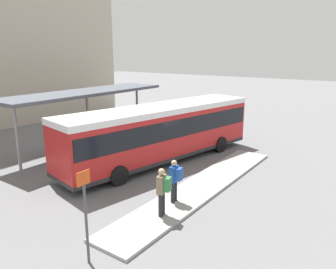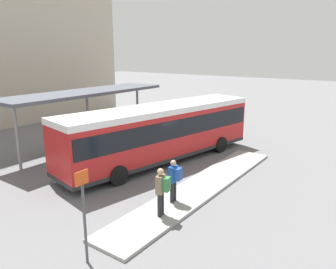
{
  "view_description": "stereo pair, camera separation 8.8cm",
  "coord_description": "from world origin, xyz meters",
  "px_view_note": "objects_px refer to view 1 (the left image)",
  "views": [
    {
      "loc": [
        -13.84,
        -10.28,
        5.91
      ],
      "look_at": [
        0.6,
        0.0,
        1.39
      ],
      "focal_mm": 35.0,
      "sensor_mm": 36.0,
      "label": 1
    },
    {
      "loc": [
        -13.79,
        -10.35,
        5.91
      ],
      "look_at": [
        0.6,
        0.0,
        1.39
      ],
      "focal_mm": 35.0,
      "sensor_mm": 36.0,
      "label": 2
    }
  ],
  "objects_px": {
    "city_bus": "(162,129)",
    "platform_sign": "(86,213)",
    "pedestrian_companion": "(163,189)",
    "bicycle_green": "(195,120)",
    "bicycle_yellow": "(206,121)",
    "potted_planter_near_shelter": "(157,131)",
    "pedestrian_waiting": "(175,178)"
  },
  "relations": [
    {
      "from": "city_bus",
      "to": "platform_sign",
      "type": "distance_m",
      "value": 9.23
    },
    {
      "from": "pedestrian_companion",
      "to": "bicycle_green",
      "type": "bearing_deg",
      "value": -77.81
    },
    {
      "from": "bicycle_yellow",
      "to": "potted_planter_near_shelter",
      "type": "distance_m",
      "value": 6.37
    },
    {
      "from": "city_bus",
      "to": "bicycle_green",
      "type": "bearing_deg",
      "value": 31.18
    },
    {
      "from": "pedestrian_waiting",
      "to": "pedestrian_companion",
      "type": "xyz_separation_m",
      "value": [
        -1.18,
        -0.28,
        0.04
      ]
    },
    {
      "from": "pedestrian_waiting",
      "to": "bicycle_green",
      "type": "height_order",
      "value": "pedestrian_waiting"
    },
    {
      "from": "pedestrian_companion",
      "to": "potted_planter_near_shelter",
      "type": "bearing_deg",
      "value": -65.94
    },
    {
      "from": "pedestrian_waiting",
      "to": "platform_sign",
      "type": "xyz_separation_m",
      "value": [
        -4.49,
        -0.06,
        0.45
      ]
    },
    {
      "from": "city_bus",
      "to": "potted_planter_near_shelter",
      "type": "distance_m",
      "value": 4.21
    },
    {
      "from": "pedestrian_waiting",
      "to": "bicycle_yellow",
      "type": "bearing_deg",
      "value": -71.71
    },
    {
      "from": "pedestrian_companion",
      "to": "potted_planter_near_shelter",
      "type": "distance_m",
      "value": 10.5
    },
    {
      "from": "city_bus",
      "to": "potted_planter_near_shelter",
      "type": "xyz_separation_m",
      "value": [
        3.04,
        2.68,
        -1.11
      ]
    },
    {
      "from": "pedestrian_companion",
      "to": "bicycle_yellow",
      "type": "distance_m",
      "value": 15.87
    },
    {
      "from": "bicycle_green",
      "to": "potted_planter_near_shelter",
      "type": "xyz_separation_m",
      "value": [
        -5.93,
        -0.57,
        0.33
      ]
    },
    {
      "from": "bicycle_yellow",
      "to": "platform_sign",
      "type": "bearing_deg",
      "value": -62.68
    },
    {
      "from": "pedestrian_waiting",
      "to": "bicycle_yellow",
      "type": "height_order",
      "value": "pedestrian_waiting"
    },
    {
      "from": "pedestrian_waiting",
      "to": "pedestrian_companion",
      "type": "height_order",
      "value": "pedestrian_companion"
    },
    {
      "from": "pedestrian_waiting",
      "to": "city_bus",
      "type": "bearing_deg",
      "value": -53.79
    },
    {
      "from": "pedestrian_waiting",
      "to": "potted_planter_near_shelter",
      "type": "relative_size",
      "value": 1.29
    },
    {
      "from": "potted_planter_near_shelter",
      "to": "platform_sign",
      "type": "relative_size",
      "value": 0.48
    },
    {
      "from": "platform_sign",
      "to": "bicycle_yellow",
      "type": "bearing_deg",
      "value": 18.71
    },
    {
      "from": "city_bus",
      "to": "pedestrian_companion",
      "type": "relative_size",
      "value": 6.78
    },
    {
      "from": "potted_planter_near_shelter",
      "to": "pedestrian_companion",
      "type": "bearing_deg",
      "value": -141.4
    },
    {
      "from": "bicycle_green",
      "to": "bicycle_yellow",
      "type": "bearing_deg",
      "value": -154.47
    },
    {
      "from": "city_bus",
      "to": "pedestrian_waiting",
      "type": "relative_size",
      "value": 7.08
    },
    {
      "from": "city_bus",
      "to": "pedestrian_waiting",
      "type": "height_order",
      "value": "city_bus"
    },
    {
      "from": "city_bus",
      "to": "potted_planter_near_shelter",
      "type": "bearing_deg",
      "value": 52.65
    },
    {
      "from": "bicycle_yellow",
      "to": "city_bus",
      "type": "bearing_deg",
      "value": -67.07
    },
    {
      "from": "bicycle_yellow",
      "to": "bicycle_green",
      "type": "bearing_deg",
      "value": -144.93
    },
    {
      "from": "pedestrian_waiting",
      "to": "bicycle_green",
      "type": "xyz_separation_m",
      "value": [
        12.96,
        6.84,
        -0.74
      ]
    },
    {
      "from": "potted_planter_near_shelter",
      "to": "bicycle_green",
      "type": "bearing_deg",
      "value": 5.51
    },
    {
      "from": "pedestrian_waiting",
      "to": "bicycle_green",
      "type": "relative_size",
      "value": 1.01
    }
  ]
}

